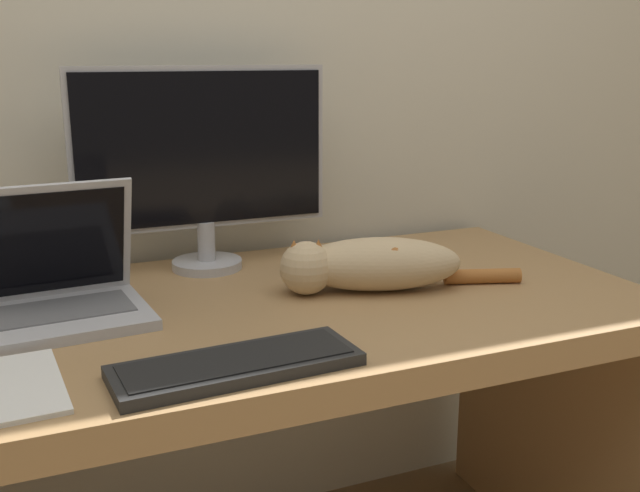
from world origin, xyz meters
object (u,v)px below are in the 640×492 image
at_px(monitor, 203,160).
at_px(laptop, 63,292).
at_px(cat, 369,263).
at_px(external_keyboard, 237,365).

bearing_deg(monitor, laptop, -146.08).
relative_size(monitor, cat, 1.12).
height_order(monitor, cat, monitor).
xyz_separation_m(monitor, external_keyboard, (-0.11, -0.59, -0.24)).
height_order(laptop, cat, laptop).
relative_size(external_keyboard, cat, 0.77).
xyz_separation_m(external_keyboard, cat, (0.38, 0.29, 0.05)).
height_order(laptop, external_keyboard, laptop).
distance_m(monitor, cat, 0.44).
distance_m(monitor, laptop, 0.45).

